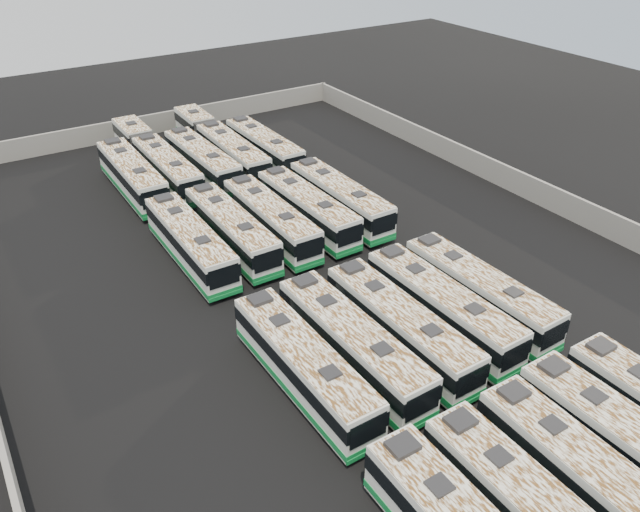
{
  "coord_description": "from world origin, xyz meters",
  "views": [
    {
      "loc": [
        -20.51,
        -30.52,
        24.88
      ],
      "look_at": [
        -0.14,
        1.59,
        1.6
      ],
      "focal_mm": 35.0,
      "sensor_mm": 36.0,
      "label": 1
    }
  ],
  "objects": [
    {
      "name": "bus_back_right",
      "position": [
        2.81,
        25.19,
        1.73
      ],
      "size": [
        2.87,
        18.69,
        3.38
      ],
      "rotation": [
        0.0,
        0.0,
        -0.02
      ],
      "color": "white",
      "rests_on": "ground"
    },
    {
      "name": "bus_midfront_left",
      "position": [
        -3.93,
        -7.86,
        1.76
      ],
      "size": [
        2.79,
        12.27,
        3.45
      ],
      "rotation": [
        0.0,
        0.0,
        0.02
      ],
      "color": "white",
      "rests_on": "ground"
    },
    {
      "name": "bus_midback_right",
      "position": [
        2.83,
        8.2,
        1.72
      ],
      "size": [
        2.75,
        12.0,
        3.37
      ],
      "rotation": [
        0.0,
        0.0,
        0.02
      ],
      "color": "white",
      "rests_on": "ground"
    },
    {
      "name": "bus_back_left",
      "position": [
        -3.9,
        25.2,
        1.72
      ],
      "size": [
        2.54,
        18.55,
        3.36
      ],
      "rotation": [
        0.0,
        0.0,
        0.0
      ],
      "color": "white",
      "rests_on": "ground"
    },
    {
      "name": "bus_midfront_right",
      "position": [
        2.89,
        -7.87,
        1.74
      ],
      "size": [
        2.77,
        12.09,
        3.39
      ],
      "rotation": [
        0.0,
        0.0,
        0.02
      ],
      "color": "white",
      "rests_on": "ground"
    },
    {
      "name": "ground",
      "position": [
        0.0,
        0.0,
        0.0
      ],
      "size": [
        140.0,
        140.0,
        0.0
      ],
      "primitive_type": "plane",
      "color": "black",
      "rests_on": "ground"
    },
    {
      "name": "perimeter_wall",
      "position": [
        0.0,
        0.0,
        1.1
      ],
      "size": [
        45.2,
        73.2,
        2.2
      ],
      "color": "gray",
      "rests_on": "ground"
    },
    {
      "name": "bus_midback_center",
      "position": [
        -0.57,
        8.15,
        1.72
      ],
      "size": [
        2.62,
        11.96,
        3.37
      ],
      "rotation": [
        0.0,
        0.0,
        -0.01
      ],
      "color": "white",
      "rests_on": "ground"
    },
    {
      "name": "bus_back_far_right",
      "position": [
        6.16,
        21.91,
        1.72
      ],
      "size": [
        2.66,
        11.94,
        3.36
      ],
      "rotation": [
        0.0,
        0.0,
        0.01
      ],
      "color": "white",
      "rests_on": "ground"
    },
    {
      "name": "bus_midfront_far_left",
      "position": [
        -7.22,
        -7.91,
        1.73
      ],
      "size": [
        2.6,
        12.02,
        3.38
      ],
      "rotation": [
        0.0,
        0.0,
        0.01
      ],
      "color": "white",
      "rests_on": "ground"
    },
    {
      "name": "bus_midback_far_right",
      "position": [
        6.09,
        8.27,
        1.74
      ],
      "size": [
        2.61,
        12.09,
        3.4
      ],
      "rotation": [
        0.0,
        0.0,
        0.0
      ],
      "color": "white",
      "rests_on": "ground"
    },
    {
      "name": "bus_front_center",
      "position": [
        -0.51,
        -21.68,
        1.75
      ],
      "size": [
        2.71,
        12.18,
        3.43
      ],
      "rotation": [
        0.0,
        0.0,
        -0.01
      ],
      "color": "white",
      "rests_on": "ground"
    },
    {
      "name": "bus_midfront_center",
      "position": [
        -0.56,
        -8.05,
        1.74
      ],
      "size": [
        2.65,
        12.07,
        3.4
      ],
      "rotation": [
        0.0,
        0.0,
        0.01
      ],
      "color": "white",
      "rests_on": "ground"
    },
    {
      "name": "bus_midback_far_left",
      "position": [
        -7.31,
        8.18,
        1.74
      ],
      "size": [
        2.63,
        12.1,
        3.41
      ],
      "rotation": [
        0.0,
        0.0,
        -0.01
      ],
      "color": "white",
      "rests_on": "ground"
    },
    {
      "name": "bus_midback_left",
      "position": [
        -3.89,
        8.34,
        1.73
      ],
      "size": [
        2.56,
        11.98,
        3.37
      ],
      "rotation": [
        0.0,
        0.0,
        -0.0
      ],
      "color": "white",
      "rests_on": "ground"
    },
    {
      "name": "bus_back_center",
      "position": [
        -0.46,
        21.91,
        1.74
      ],
      "size": [
        2.83,
        12.15,
        3.41
      ],
      "rotation": [
        0.0,
        0.0,
        0.02
      ],
      "color": "white",
      "rests_on": "ground"
    },
    {
      "name": "bus_back_far_left",
      "position": [
        -7.16,
        22.04,
        1.8
      ],
      "size": [
        2.71,
        12.48,
        3.51
      ],
      "rotation": [
        0.0,
        0.0,
        -0.01
      ],
      "color": "white",
      "rests_on": "ground"
    },
    {
      "name": "bus_midfront_far_right",
      "position": [
        6.14,
        -7.88,
        1.71
      ],
      "size": [
        2.81,
        11.94,
        3.35
      ],
      "rotation": [
        0.0,
        0.0,
        0.03
      ],
      "color": "white",
      "rests_on": "ground"
    },
    {
      "name": "bus_front_right",
      "position": [
        2.75,
        -21.53,
        1.77
      ],
      "size": [
        2.79,
        12.31,
        3.46
      ],
      "rotation": [
        0.0,
        0.0,
        0.02
      ],
      "color": "white",
      "rests_on": "ground"
    }
  ]
}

